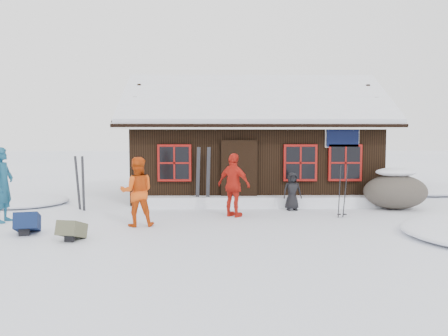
{
  "coord_description": "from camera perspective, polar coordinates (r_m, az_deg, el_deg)",
  "views": [
    {
      "loc": [
        0.17,
        -11.02,
        2.13
      ],
      "look_at": [
        0.4,
        0.88,
        1.3
      ],
      "focal_mm": 35.0,
      "sensor_mm": 36.0,
      "label": 1
    }
  ],
  "objects": [
    {
      "name": "snow_drift",
      "position": [
        13.48,
        4.57,
        -4.36
      ],
      "size": [
        7.6,
        0.6,
        0.35
      ],
      "primitive_type": "cube",
      "color": "white",
      "rests_on": "ground"
    },
    {
      "name": "ski_poles",
      "position": [
        12.07,
        15.2,
        -3.06
      ],
      "size": [
        0.26,
        0.13,
        1.44
      ],
      "color": "black",
      "rests_on": "ground"
    },
    {
      "name": "boulder",
      "position": [
        13.99,
        21.47,
        -2.74
      ],
      "size": [
        1.88,
        1.41,
        1.11
      ],
      "color": "#544D43",
      "rests_on": "ground"
    },
    {
      "name": "mountain_hut",
      "position": [
        16.07,
        3.64,
        2.01
      ],
      "size": [
        8.9,
        6.09,
        4.42
      ],
      "color": "black",
      "rests_on": "ground"
    },
    {
      "name": "ski_pair_right",
      "position": [
        13.29,
        -2.75,
        -1.34
      ],
      "size": [
        0.47,
        0.08,
        1.89
      ],
      "rotation": [
        0.0,
        0.0,
        -0.05
      ],
      "color": "black",
      "rests_on": "ground"
    },
    {
      "name": "skier_orange_left",
      "position": [
        10.7,
        -11.3,
        -3.05
      ],
      "size": [
        0.91,
        0.77,
        1.67
      ],
      "primitive_type": "imported",
      "rotation": [
        0.0,
        0.0,
        3.32
      ],
      "color": "#D4490F",
      "rests_on": "ground"
    },
    {
      "name": "snow_mounds",
      "position": [
        13.15,
        5.4,
        -5.35
      ],
      "size": [
        20.6,
        13.2,
        0.48
      ],
      "color": "white",
      "rests_on": "ground"
    },
    {
      "name": "backpack_olive",
      "position": [
        9.68,
        -19.26,
        -8.02
      ],
      "size": [
        0.52,
        0.63,
        0.31
      ],
      "primitive_type": "cube",
      "rotation": [
        0.0,
        0.0,
        -0.19
      ],
      "color": "#4F5039",
      "rests_on": "ground"
    },
    {
      "name": "skier_crouched",
      "position": [
        12.95,
        8.9,
        -3.02
      ],
      "size": [
        0.58,
        0.41,
        1.12
      ],
      "primitive_type": "imported",
      "rotation": [
        0.0,
        0.0,
        0.1
      ],
      "color": "black",
      "rests_on": "ground"
    },
    {
      "name": "backpack_blue",
      "position": [
        10.66,
        -24.28,
        -6.92
      ],
      "size": [
        0.64,
        0.75,
        0.35
      ],
      "primitive_type": "cube",
      "rotation": [
        0.0,
        0.0,
        0.26
      ],
      "color": "#0F1D43",
      "rests_on": "ground"
    },
    {
      "name": "ground",
      "position": [
        11.23,
        -1.98,
        -6.95
      ],
      "size": [
        120.0,
        120.0,
        0.0
      ],
      "primitive_type": "plane",
      "color": "white",
      "rests_on": "ground"
    },
    {
      "name": "skier_teal",
      "position": [
        12.3,
        -26.91,
        -1.96
      ],
      "size": [
        0.46,
        0.7,
        1.89
      ],
      "primitive_type": "imported",
      "rotation": [
        0.0,
        0.0,
        1.58
      ],
      "color": "navy",
      "rests_on": "ground"
    },
    {
      "name": "ski_pair_mid",
      "position": [
        13.52,
        -18.25,
        -1.99
      ],
      "size": [
        0.39,
        0.31,
        1.64
      ],
      "rotation": [
        0.0,
        0.0,
        -0.67
      ],
      "color": "black",
      "rests_on": "ground"
    },
    {
      "name": "skier_orange_right",
      "position": [
        11.72,
        1.3,
        -2.25
      ],
      "size": [
        1.05,
        0.94,
        1.71
      ],
      "primitive_type": "imported",
      "rotation": [
        0.0,
        0.0,
        2.49
      ],
      "color": "red",
      "rests_on": "ground"
    }
  ]
}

